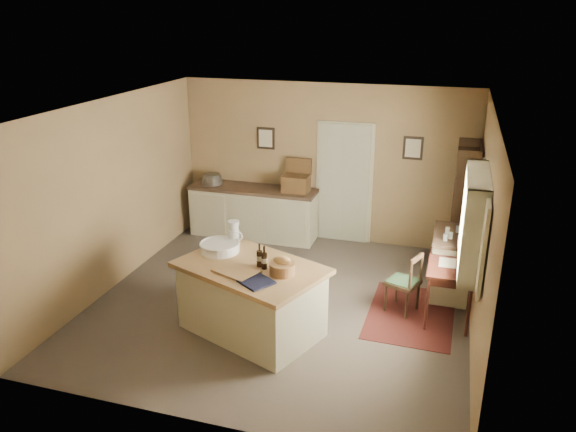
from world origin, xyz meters
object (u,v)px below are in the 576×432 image
sideboard (254,210)px  desk_chair (403,283)px  writing_desk (451,270)px  shelving_unit (466,208)px  work_island (251,297)px  right_cabinet (451,263)px

sideboard → desk_chair: (2.79, -1.93, -0.07)m
writing_desk → desk_chair: desk_chair is taller
sideboard → shelving_unit: (3.54, -0.30, 0.50)m
desk_chair → shelving_unit: (0.75, 1.63, 0.57)m
shelving_unit → work_island: bearing=-133.0°
sideboard → writing_desk: bearing=-29.3°
work_island → right_cabinet: (2.34, 1.78, -0.02)m
right_cabinet → shelving_unit: (0.15, 0.90, 0.53)m
sideboard → desk_chair: 3.39m
writing_desk → right_cabinet: bearing=90.0°
right_cabinet → desk_chair: bearing=-129.3°
work_island → desk_chair: 2.04m
desk_chair → right_cabinet: bearing=72.2°
shelving_unit → sideboard: bearing=175.1°
work_island → sideboard: work_island is taller
writing_desk → desk_chair: bearing=-177.3°
desk_chair → right_cabinet: (0.59, 0.72, 0.04)m
desk_chair → right_cabinet: size_ratio=0.84×
desk_chair → shelving_unit: size_ratio=0.42×
right_cabinet → shelving_unit: shelving_unit is taller
work_island → sideboard: bearing=130.9°
work_island → shelving_unit: 3.70m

